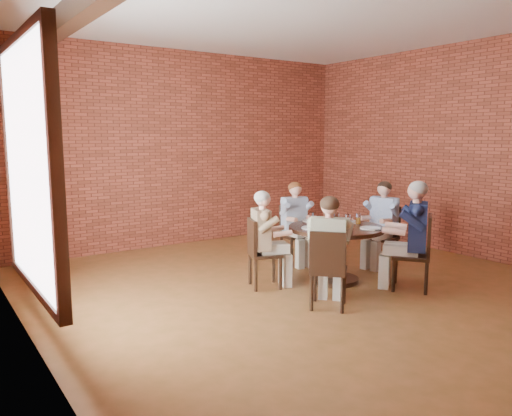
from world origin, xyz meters
TOP-DOWN VIEW (x-y plane):
  - floor at (0.00, 0.00)m, footprint 7.00×7.00m
  - ceiling at (0.00, 0.00)m, footprint 7.00×7.00m
  - wall_back at (0.00, 3.50)m, footprint 7.00×0.00m
  - wall_left at (-3.25, 0.00)m, footprint 0.00×7.00m
  - wall_right at (3.25, 0.00)m, footprint 0.00×7.00m
  - window at (-3.18, 0.40)m, footprint 0.10×2.16m
  - dining_table at (0.47, 0.16)m, footprint 1.25×1.25m
  - chair_a at (1.66, 0.37)m, footprint 0.46×0.46m
  - diner_a at (1.58, 0.36)m, footprint 0.68×0.59m
  - chair_b at (0.65, 1.28)m, footprint 0.44×0.44m
  - diner_b at (0.64, 1.21)m, footprint 0.56×0.65m
  - chair_c at (-0.50, 0.53)m, footprint 0.49×0.49m
  - diner_c at (-0.43, 0.51)m, footprint 0.71×0.65m
  - chair_d at (-0.34, -0.57)m, footprint 0.56×0.56m
  - diner_d at (-0.29, -0.52)m, footprint 0.78×0.77m
  - chair_e at (1.09, -0.68)m, footprint 0.62×0.62m
  - diner_e at (1.04, -0.61)m, footprint 0.85×0.87m
  - plate_a at (0.85, 0.28)m, footprint 0.26×0.26m
  - plate_b at (0.47, 0.64)m, footprint 0.26×0.26m
  - plate_c at (0.11, 0.23)m, footprint 0.26×0.26m
  - plate_d at (0.72, -0.20)m, footprint 0.26×0.26m
  - glass_a at (0.69, 0.18)m, footprint 0.07×0.07m
  - glass_b at (0.65, 0.35)m, footprint 0.07×0.07m
  - glass_c at (0.40, 0.57)m, footprint 0.07×0.07m
  - glass_d at (0.27, 0.27)m, footprint 0.07×0.07m
  - glass_e at (0.21, 0.08)m, footprint 0.07×0.07m
  - glass_f at (0.31, -0.16)m, footprint 0.07×0.07m
  - glass_g at (0.55, -0.02)m, footprint 0.07×0.07m
  - glass_h at (0.85, 0.14)m, footprint 0.07×0.07m
  - smartphone at (0.70, -0.30)m, footprint 0.09×0.14m

SIDE VIEW (x-z plane):
  - floor at x=0.00m, z-range 0.00..0.00m
  - chair_b at x=0.65m, z-range 0.04..0.93m
  - chair_c at x=-0.50m, z-range 0.04..0.93m
  - chair_a at x=1.66m, z-range 0.04..0.94m
  - chair_d at x=-0.34m, z-range 0.04..0.95m
  - chair_e at x=1.09m, z-range 0.04..1.00m
  - dining_table at x=0.47m, z-range 0.15..0.90m
  - diner_b at x=0.64m, z-range 0.00..1.24m
  - diner_c at x=-0.43m, z-range 0.00..1.24m
  - diner_a at x=1.58m, z-range 0.00..1.26m
  - diner_d at x=-0.29m, z-range 0.00..1.27m
  - diner_e at x=1.04m, z-range 0.00..1.37m
  - smartphone at x=0.70m, z-range 0.75..0.76m
  - plate_a at x=0.85m, z-range 0.75..0.76m
  - plate_b at x=0.47m, z-range 0.75..0.76m
  - plate_c at x=0.11m, z-range 0.75..0.76m
  - plate_d at x=0.72m, z-range 0.75..0.76m
  - glass_a at x=0.69m, z-range 0.75..0.89m
  - glass_b at x=0.65m, z-range 0.75..0.89m
  - glass_c at x=0.40m, z-range 0.75..0.89m
  - glass_d at x=0.27m, z-range 0.75..0.89m
  - glass_e at x=0.21m, z-range 0.75..0.89m
  - glass_f at x=0.31m, z-range 0.75..0.89m
  - glass_g at x=0.55m, z-range 0.75..0.89m
  - glass_h at x=0.85m, z-range 0.75..0.89m
  - window at x=-3.18m, z-range 0.47..2.83m
  - wall_back at x=0.00m, z-range -1.80..5.20m
  - wall_left at x=-3.25m, z-range -1.80..5.20m
  - wall_right at x=3.25m, z-range -1.80..5.20m
  - ceiling at x=0.00m, z-range 3.40..3.40m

